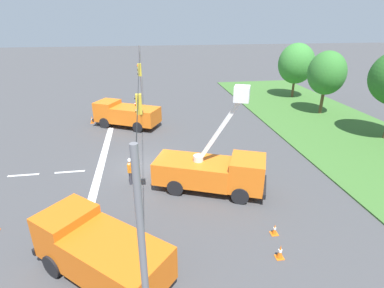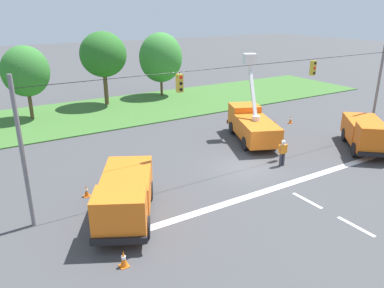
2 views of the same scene
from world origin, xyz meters
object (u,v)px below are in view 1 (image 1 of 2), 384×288
object	(u,v)px
tree_west	(327,73)
utility_truck_bucket_lift	(213,170)
tree_far_west	(296,64)
utility_truck_support_near	(126,114)
traffic_cone_mid_right	(92,120)
traffic_cone_lane_edge_a	(159,118)
utility_truck_support_far	(99,250)
road_worker	(130,170)
traffic_cone_foreground_right	(275,229)
traffic_cone_mid_left	(280,252)

from	to	relation	value
tree_west	utility_truck_bucket_lift	xyz separation A→B (m)	(13.57, -15.15, -3.07)
tree_far_west	utility_truck_bucket_lift	size ratio (longest dim) A/B	0.98
tree_far_west	utility_truck_support_near	xyz separation A→B (m)	(8.21, -21.21, -3.13)
utility_truck_bucket_lift	traffic_cone_mid_right	world-z (taller)	utility_truck_bucket_lift
traffic_cone_mid_right	traffic_cone_lane_edge_a	world-z (taller)	traffic_cone_mid_right
tree_far_west	traffic_cone_mid_right	xyz separation A→B (m)	(6.68, -24.69, -4.03)
tree_west	traffic_cone_mid_right	world-z (taller)	tree_west
utility_truck_bucket_lift	utility_truck_support_far	distance (m)	8.27
road_worker	traffic_cone_lane_edge_a	size ratio (longest dim) A/B	2.67
utility_truck_bucket_lift	utility_truck_support_far	world-z (taller)	utility_truck_bucket_lift
tree_west	traffic_cone_foreground_right	xyz separation A→B (m)	(18.06, -13.05, -4.17)
utility_truck_support_far	road_worker	size ratio (longest dim) A/B	3.37
utility_truck_support_near	traffic_cone_foreground_right	size ratio (longest dim) A/B	11.41
road_worker	tree_far_west	bearing A→B (deg)	133.48
tree_far_west	tree_west	size ratio (longest dim) A/B	1.03
utility_truck_support_far	traffic_cone_mid_right	size ratio (longest dim) A/B	8.10
tree_west	utility_truck_support_far	size ratio (longest dim) A/B	1.12
tree_west	traffic_cone_mid_left	world-z (taller)	tree_west
road_worker	traffic_cone_mid_left	size ratio (longest dim) A/B	2.58
traffic_cone_foreground_right	traffic_cone_mid_left	world-z (taller)	traffic_cone_mid_left
utility_truck_bucket_lift	traffic_cone_mid_left	bearing A→B (deg)	15.71
tree_far_west	traffic_cone_foreground_right	distance (m)	29.06
traffic_cone_mid_right	utility_truck_support_far	bearing A→B (deg)	9.16
utility_truck_support_far	traffic_cone_mid_left	xyz separation A→B (m)	(0.28, 7.65, -0.94)
tree_far_west	utility_truck_support_far	xyz separation A→B (m)	(26.70, -21.46, -3.12)
utility_truck_support_far	traffic_cone_lane_edge_a	distance (m)	19.85
tree_far_west	utility_truck_bucket_lift	world-z (taller)	tree_far_west
utility_truck_support_near	utility_truck_support_far	size ratio (longest dim) A/B	1.12
utility_truck_support_far	traffic_cone_mid_left	size ratio (longest dim) A/B	8.72
tree_far_west	road_worker	world-z (taller)	tree_far_west
road_worker	traffic_cone_lane_edge_a	xyz separation A→B (m)	(-12.23, 2.46, -0.68)
road_worker	traffic_cone_foreground_right	distance (m)	9.32
tree_far_west	tree_west	xyz separation A→B (m)	(7.39, -0.35, 0.05)
utility_truck_support_near	traffic_cone_foreground_right	bearing A→B (deg)	24.35
road_worker	traffic_cone_mid_left	xyz separation A→B (m)	(7.57, 6.65, -0.67)
traffic_cone_mid_left	traffic_cone_mid_right	xyz separation A→B (m)	(-20.30, -10.87, 0.03)
utility_truck_bucket_lift	utility_truck_support_near	distance (m)	13.97
traffic_cone_foreground_right	traffic_cone_mid_right	distance (m)	21.91
traffic_cone_mid_right	road_worker	bearing A→B (deg)	18.36
traffic_cone_foreground_right	traffic_cone_mid_right	size ratio (longest dim) A/B	0.79
tree_west	traffic_cone_foreground_right	bearing A→B (deg)	-35.85
tree_far_west	road_worker	bearing A→B (deg)	-46.52
utility_truck_bucket_lift	traffic_cone_foreground_right	world-z (taller)	utility_truck_bucket_lift
utility_truck_support_far	traffic_cone_mid_right	xyz separation A→B (m)	(-20.02, -3.23, -0.91)
utility_truck_support_near	traffic_cone_lane_edge_a	size ratio (longest dim) A/B	10.07
tree_far_west	traffic_cone_mid_left	world-z (taller)	tree_far_west
traffic_cone_mid_right	traffic_cone_mid_left	bearing A→B (deg)	28.18
tree_west	traffic_cone_mid_left	bearing A→B (deg)	-34.49
road_worker	traffic_cone_mid_right	xyz separation A→B (m)	(-12.73, -4.22, -0.64)
tree_far_west	tree_west	bearing A→B (deg)	-2.74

